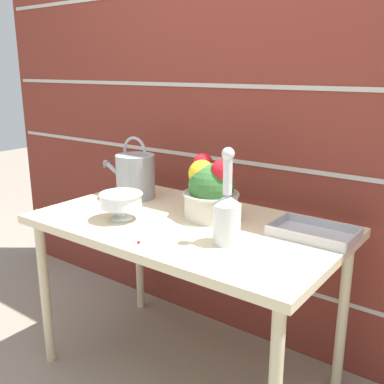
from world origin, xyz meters
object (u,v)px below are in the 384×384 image
at_px(glass_decanter, 227,214).
at_px(flower_planter, 210,190).
at_px(wire_tray, 313,234).
at_px(crystal_pedestal_bowl, 121,201).
at_px(watering_can, 135,175).

bearing_deg(glass_decanter, flower_planter, 135.89).
bearing_deg(flower_planter, glass_decanter, -44.11).
relative_size(glass_decanter, wire_tray, 1.12).
bearing_deg(wire_tray, crystal_pedestal_bowl, -157.79).
xyz_separation_m(crystal_pedestal_bowl, wire_tray, (0.73, 0.30, -0.07)).
bearing_deg(watering_can, crystal_pedestal_bowl, -56.48).
bearing_deg(crystal_pedestal_bowl, watering_can, 123.52).
relative_size(watering_can, wire_tray, 1.05).
bearing_deg(glass_decanter, watering_can, 160.58).
xyz_separation_m(crystal_pedestal_bowl, flower_planter, (0.29, 0.25, 0.04)).
bearing_deg(crystal_pedestal_bowl, wire_tray, 22.21).
height_order(watering_can, crystal_pedestal_bowl, watering_can).
bearing_deg(watering_can, flower_planter, -4.18).
height_order(glass_decanter, wire_tray, glass_decanter).
relative_size(watering_can, crystal_pedestal_bowl, 1.79).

